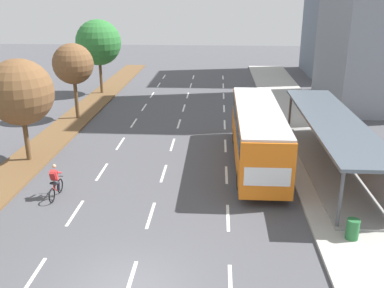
% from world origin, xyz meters
% --- Properties ---
extents(median_strip, '(2.60, 52.00, 0.12)m').
position_xyz_m(median_strip, '(-8.30, 20.00, 0.06)').
color(median_strip, brown).
rests_on(median_strip, ground).
extents(sidewalk_right, '(4.50, 52.00, 0.15)m').
position_xyz_m(sidewalk_right, '(9.25, 20.00, 0.07)').
color(sidewalk_right, '#ADAAA3').
rests_on(sidewalk_right, ground).
extents(lane_divider_left, '(0.14, 45.03, 0.01)m').
position_xyz_m(lane_divider_left, '(-3.50, 17.01, 0.00)').
color(lane_divider_left, white).
rests_on(lane_divider_left, ground).
extents(lane_divider_center, '(0.14, 45.03, 0.01)m').
position_xyz_m(lane_divider_center, '(0.00, 17.01, 0.00)').
color(lane_divider_center, white).
rests_on(lane_divider_center, ground).
extents(lane_divider_right, '(0.14, 45.03, 0.01)m').
position_xyz_m(lane_divider_right, '(3.50, 17.01, 0.00)').
color(lane_divider_right, white).
rests_on(lane_divider_right, ground).
extents(bus_shelter, '(2.90, 14.36, 2.86)m').
position_xyz_m(bus_shelter, '(9.53, 11.06, 1.86)').
color(bus_shelter, gray).
rests_on(bus_shelter, sidewalk_right).
extents(bus, '(2.54, 11.29, 3.37)m').
position_xyz_m(bus, '(5.25, 11.68, 2.07)').
color(bus, orange).
rests_on(bus, ground).
extents(cyclist, '(0.46, 1.82, 1.71)m').
position_xyz_m(cyclist, '(-4.91, 6.67, 0.79)').
color(cyclist, black).
rests_on(cyclist, ground).
extents(median_tree_second, '(3.78, 3.78, 5.97)m').
position_xyz_m(median_tree_second, '(-8.24, 11.22, 4.19)').
color(median_tree_second, brown).
rests_on(median_tree_second, median_strip).
extents(median_tree_third, '(3.09, 3.09, 5.81)m').
position_xyz_m(median_tree_third, '(-8.11, 20.12, 4.36)').
color(median_tree_third, brown).
rests_on(median_tree_third, median_strip).
extents(median_tree_fourth, '(4.29, 4.29, 7.02)m').
position_xyz_m(median_tree_fourth, '(-8.52, 29.03, 4.98)').
color(median_tree_fourth, brown).
rests_on(median_tree_fourth, median_strip).
extents(trash_bin, '(0.52, 0.52, 0.85)m').
position_xyz_m(trash_bin, '(8.45, 3.53, 0.57)').
color(trash_bin, '#286B38').
rests_on(trash_bin, sidewalk_right).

